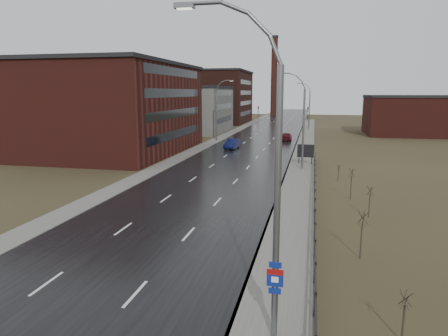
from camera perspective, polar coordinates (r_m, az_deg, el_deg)
The scene contains 24 objects.
road at distance 72.77m, azimuth 4.69°, elevation 3.57°, with size 14.00×300.00×0.06m, color black.
sidewalk_right at distance 47.40m, azimuth 10.79°, elevation -0.39°, with size 3.20×180.00×0.18m, color #595651.
curb_right at distance 47.47m, azimuth 8.95°, elevation -0.31°, with size 0.16×180.00×0.18m, color slate.
sidewalk_left at distance 74.33m, azimuth -1.59°, elevation 3.77°, with size 2.40×260.00×0.12m, color #595651.
warehouse_near at distance 64.46m, azimuth -16.22°, elevation 8.26°, with size 22.44×28.56×13.50m.
warehouse_mid at distance 93.85m, azimuth -4.75°, elevation 8.38°, with size 16.32×20.40×10.50m.
warehouse_far at distance 123.97m, azimuth -2.82°, elevation 10.13°, with size 26.52×24.48×15.50m.
building_right at distance 95.83m, azimuth 25.07°, elevation 6.87°, with size 18.36×16.32×8.50m.
smokestack at distance 162.42m, azimuth 7.17°, elevation 12.94°, with size 2.70×2.70×30.70m.
streetlight_main at distance 13.93m, azimuth 6.34°, elevation -1.94°, with size 3.91×0.29×12.11m.
streetlight_right_mid at distance 47.65m, azimuth 10.95°, elevation 6.64°, with size 3.36×0.28×11.35m.
streetlight_left at distance 75.67m, azimuth -0.87°, elevation 8.29°, with size 3.36×0.28×11.35m.
streetlight_right_far at distance 101.58m, azimuth 11.95°, elevation 8.70°, with size 3.36×0.28×11.35m.
guardrail at distance 30.99m, azimuth 12.89°, elevation -5.23°, with size 0.10×53.05×1.10m.
shrub_b at distance 16.91m, azimuth 24.31°, elevation -18.65°, with size 0.48×0.51×2.01m.
shrub_c at distance 23.48m, azimuth 19.06°, elevation -8.81°, with size 0.65×0.69×2.77m.
shrub_d at distance 31.30m, azimuth 20.08°, elevation -4.42°, with size 0.56×0.59×2.37m.
shrub_e at distance 35.88m, azimuth 17.71°, elevation -2.02°, with size 0.66×0.69×2.79m.
shrub_f at distance 43.15m, azimuth 16.02°, elevation -0.61°, with size 0.41×0.43×1.71m.
billboard at distance 51.20m, azimuth 11.58°, elevation 2.32°, with size 2.07×0.17×2.68m.
traffic_light_left at distance 132.81m, azimuth 4.91°, elevation 8.78°, with size 0.58×2.73×5.30m.
traffic_light_right at distance 131.61m, azimuth 11.91°, elevation 8.58°, with size 0.58×2.73×5.30m.
car_near at distance 65.13m, azimuth 1.20°, elevation 3.43°, with size 1.67×4.80×1.58m, color #0D1342.
car_far at distance 76.96m, azimuth 8.91°, elevation 4.45°, with size 1.92×4.76×1.62m, color #4D0C18.
Camera 1 is at (9.92, -11.52, 9.11)m, focal length 32.00 mm.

